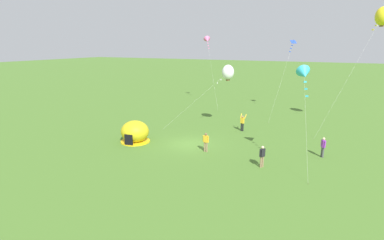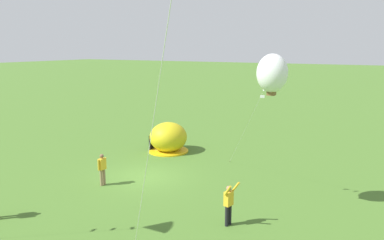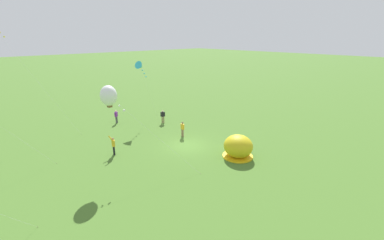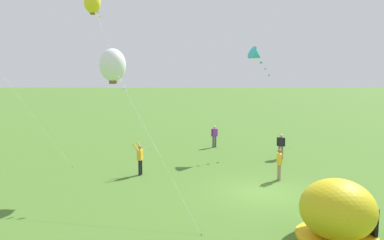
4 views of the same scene
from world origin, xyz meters
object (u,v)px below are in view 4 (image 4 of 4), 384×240
object	(u,v)px
person_center_field	(279,163)
person_far_back	(281,145)
person_with_toddler	(214,135)
kite_white	(113,65)
popup_tent	(338,210)
kite_cyan	(256,55)
person_strolling	(140,158)
kite_yellow	(92,3)

from	to	relation	value
person_center_field	person_far_back	xyz separation A→B (m)	(5.23, -1.25, 0.00)
person_with_toddler	kite_white	distance (m)	12.96
popup_tent	kite_white	distance (m)	12.15
person_center_field	kite_cyan	distance (m)	9.76
person_with_toddler	kite_cyan	distance (m)	7.03
popup_tent	kite_cyan	world-z (taller)	kite_cyan
kite_white	person_with_toddler	bearing A→B (deg)	-28.13
person_strolling	kite_cyan	distance (m)	11.75
person_far_back	kite_yellow	bearing A→B (deg)	61.82
kite_yellow	kite_white	bearing A→B (deg)	-161.30
popup_tent	person_strolling	size ratio (longest dim) A/B	1.49
kite_yellow	popup_tent	bearing A→B (deg)	-145.55
kite_white	person_far_back	bearing A→B (deg)	-57.23
popup_tent	person_strolling	world-z (taller)	popup_tent
person_strolling	kite_yellow	world-z (taller)	kite_yellow
popup_tent	kite_yellow	size ratio (longest dim) A/B	0.22
person_with_toddler	person_far_back	xyz separation A→B (m)	(-4.06, -4.34, 0.00)
kite_white	kite_cyan	bearing A→B (deg)	-44.25
person_strolling	person_center_field	bearing A→B (deg)	-97.22
person_with_toddler	kite_cyan	bearing A→B (deg)	-120.51
popup_tent	person_far_back	bearing A→B (deg)	-3.62
person_with_toddler	kite_cyan	size ratio (longest dim) A/B	0.22
person_strolling	kite_yellow	bearing A→B (deg)	25.46
person_with_toddler	kite_yellow	world-z (taller)	kite_yellow
popup_tent	kite_cyan	xyz separation A→B (m)	(14.81, 0.63, 6.13)
kite_yellow	kite_cyan	world-z (taller)	kite_yellow
kite_white	person_strolling	bearing A→B (deg)	-23.98
kite_white	kite_cyan	distance (m)	12.23
person_with_toddler	person_strolling	bearing A→B (deg)	150.85
person_center_field	kite_yellow	bearing A→B (deg)	45.81
person_strolling	kite_yellow	size ratio (longest dim) A/B	0.15
person_strolling	kite_yellow	xyz separation A→B (m)	(12.17, 5.79, 10.90)
kite_cyan	popup_tent	bearing A→B (deg)	-177.57
person_with_toddler	person_center_field	xyz separation A→B (m)	(-9.30, -3.09, 0.00)
kite_yellow	person_center_field	bearing A→B (deg)	-134.19
kite_white	kite_yellow	bearing A→B (deg)	18.70
kite_white	kite_cyan	xyz separation A→B (m)	(8.74, -8.51, 0.93)
person_center_field	kite_yellow	world-z (taller)	kite_yellow
person_with_toddler	kite_cyan	world-z (taller)	kite_cyan
person_center_field	kite_yellow	xyz separation A→B (m)	(13.15, 13.52, 10.93)
person_with_toddler	person_far_back	distance (m)	5.95
kite_yellow	person_with_toddler	bearing A→B (deg)	-110.26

